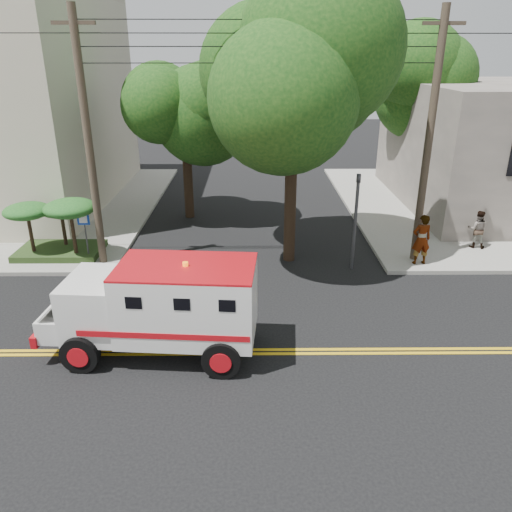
{
  "coord_description": "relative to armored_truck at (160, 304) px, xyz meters",
  "views": [
    {
      "loc": [
        0.06,
        -11.52,
        7.56
      ],
      "look_at": [
        0.19,
        2.96,
        1.6
      ],
      "focal_mm": 35.0,
      "sensor_mm": 36.0,
      "label": 1
    }
  ],
  "objects": [
    {
      "name": "tree_left",
      "position": [
        -0.34,
        11.74,
        4.27
      ],
      "size": [
        4.48,
        4.2,
        7.7
      ],
      "color": "black",
      "rests_on": "ground"
    },
    {
      "name": "ground",
      "position": [
        2.34,
        -0.04,
        -1.46
      ],
      "size": [
        100.0,
        100.0,
        0.0
      ],
      "primitive_type": "plane",
      "color": "black",
      "rests_on": "ground"
    },
    {
      "name": "traffic_signal",
      "position": [
        6.14,
        5.56,
        0.77
      ],
      "size": [
        0.15,
        0.18,
        3.6
      ],
      "color": "#3F3F42",
      "rests_on": "ground"
    },
    {
      "name": "armored_truck",
      "position": [
        0.0,
        0.0,
        0.0
      ],
      "size": [
        5.77,
        2.63,
        2.56
      ],
      "rotation": [
        0.0,
        0.0,
        -0.08
      ],
      "color": "silver",
      "rests_on": "ground"
    },
    {
      "name": "tree_main",
      "position": [
        4.28,
        6.17,
        5.74
      ],
      "size": [
        6.08,
        5.7,
        9.85
      ],
      "color": "black",
      "rests_on": "ground"
    },
    {
      "name": "accessibility_sign",
      "position": [
        -3.86,
        6.13,
        -0.09
      ],
      "size": [
        0.45,
        0.1,
        2.02
      ],
      "color": "#3F3F42",
      "rests_on": "ground"
    },
    {
      "name": "palm_planter",
      "position": [
        -5.09,
        6.58,
        0.19
      ],
      "size": [
        3.52,
        2.63,
        2.36
      ],
      "color": "#1E3314",
      "rests_on": "sidewalk_nw"
    },
    {
      "name": "tree_right",
      "position": [
        11.19,
        15.73,
        4.63
      ],
      "size": [
        4.8,
        4.5,
        8.2
      ],
      "color": "black",
      "rests_on": "ground"
    },
    {
      "name": "pedestrian_a",
      "position": [
        8.68,
        5.67,
        -0.35
      ],
      "size": [
        0.74,
        0.53,
        1.92
      ],
      "primitive_type": "imported",
      "rotation": [
        0.0,
        0.0,
        3.24
      ],
      "color": "gray",
      "rests_on": "sidewalk_ne"
    },
    {
      "name": "pedestrian_b",
      "position": [
        11.49,
        7.33,
        -0.54
      ],
      "size": [
        0.9,
        0.8,
        1.54
      ],
      "primitive_type": "imported",
      "rotation": [
        0.0,
        0.0,
        2.81
      ],
      "color": "gray",
      "rests_on": "sidewalk_ne"
    },
    {
      "name": "utility_pole_left",
      "position": [
        -3.26,
        5.96,
        3.04
      ],
      "size": [
        0.28,
        0.28,
        9.0
      ],
      "primitive_type": "cylinder",
      "color": "#382D23",
      "rests_on": "ground"
    },
    {
      "name": "sidewalk_ne",
      "position": [
        15.84,
        13.46,
        -1.38
      ],
      "size": [
        17.0,
        17.0,
        0.15
      ],
      "primitive_type": "cube",
      "color": "gray",
      "rests_on": "ground"
    },
    {
      "name": "utility_pole_right",
      "position": [
        8.64,
        6.16,
        3.04
      ],
      "size": [
        0.28,
        0.28,
        9.0
      ],
      "primitive_type": "cylinder",
      "color": "#382D23",
      "rests_on": "ground"
    }
  ]
}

